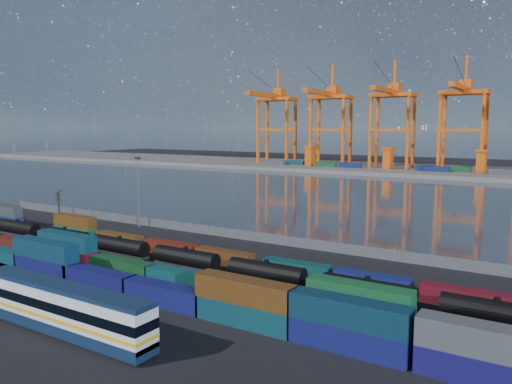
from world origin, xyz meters
The scene contains 13 objects.
ground centered at (0.00, 0.00, 0.00)m, with size 700.00×700.00×0.00m, color black.
harbor_water centered at (0.00, 105.00, 0.01)m, with size 700.00×700.00×0.00m, color #2A333E.
far_quay centered at (0.00, 210.00, 1.00)m, with size 700.00×70.00×2.00m, color #514F4C.
container_row_south centered at (13.74, -9.96, 2.36)m, with size 140.57×2.66×5.67m.
container_row_mid centered at (16.01, -3.76, 2.04)m, with size 141.78×2.55×5.43m.
container_row_north centered at (-10.40, 10.55, 1.62)m, with size 140.85×2.28×4.86m.
tanker_string centered at (2.43, 4.33, 1.96)m, with size 136.73×2.73×3.91m.
waterfront_fence centered at (0.00, 28.00, 1.00)m, with size 160.12×0.12×2.20m.
bare_tree centered at (-58.57, 25.20, 3.63)m, with size 1.90×1.94×7.38m.
yard_light_mast centered at (-30.00, 26.00, 9.30)m, with size 1.60×0.40×16.60m.
gantry_cranes centered at (-7.50, 203.46, 35.63)m, with size 197.35×42.92×58.12m.
quay_containers centered at (-11.00, 195.46, 3.30)m, with size 172.58×10.99×2.60m.
straddle_carriers centered at (-2.50, 200.00, 7.82)m, with size 140.00×7.00×11.10m.
Camera 1 is at (54.76, -57.39, 23.34)m, focal length 35.00 mm.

